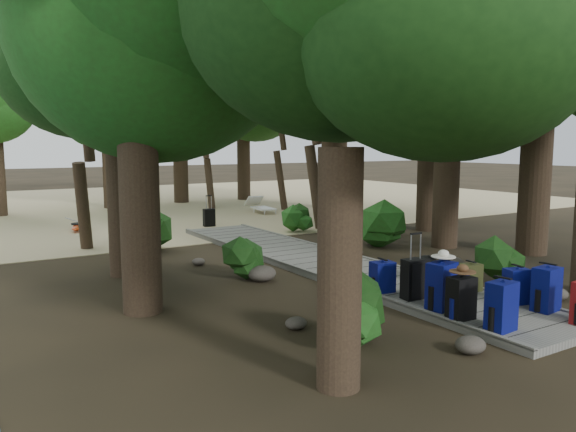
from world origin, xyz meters
TOP-DOWN VIEW (x-y plane):
  - ground at (0.00, 0.00)m, footprint 120.00×120.00m
  - sand_beach at (0.00, 16.00)m, footprint 40.00×22.00m
  - boardwalk at (0.00, 1.00)m, footprint 2.00×12.00m
  - backpack_left_a at (-0.69, -4.25)m, footprint 0.45×0.33m
  - backpack_left_b at (-0.76, -3.58)m, footprint 0.40×0.29m
  - backpack_left_c at (-0.63, -3.06)m, footprint 0.51×0.41m
  - backpack_left_d at (-0.72, -1.76)m, footprint 0.43×0.33m
  - backpack_right_b at (0.73, -4.00)m, footprint 0.46×0.35m
  - backpack_right_c at (0.67, -3.50)m, footprint 0.44×0.36m
  - backpack_right_d at (0.67, -2.55)m, footprint 0.39×0.31m
  - duffel_right_khaki at (0.66, -2.05)m, footprint 0.63×0.71m
  - duffel_right_black at (0.67, -1.61)m, footprint 0.68×0.81m
  - suitcase_on_boardwalk at (-0.54, -2.39)m, footprint 0.47×0.29m
  - lone_suitcase_on_sand at (0.21, 7.94)m, footprint 0.38×0.22m
  - hat_brown at (-0.72, -3.56)m, footprint 0.40×0.40m
  - hat_white at (-0.58, -3.04)m, footprint 0.39×0.39m
  - kayak at (-3.70, 9.38)m, footprint 1.54×3.02m
  - sun_lounger at (3.52, 10.16)m, footprint 0.89×2.04m
  - tree_right_b at (5.24, -0.60)m, footprint 6.07×6.07m
  - tree_right_c at (4.08, 1.21)m, footprint 5.62×5.62m
  - tree_right_d at (5.88, 3.59)m, footprint 5.76×5.76m
  - tree_right_e at (4.48, 6.96)m, footprint 5.26×5.26m
  - tree_right_f at (6.87, 9.65)m, footprint 5.42×5.42m
  - tree_left_a at (-3.63, -4.33)m, footprint 4.30×4.30m
  - tree_left_b at (-4.62, -0.30)m, footprint 5.10×5.10m
  - tree_left_c at (-4.20, 2.46)m, footprint 4.11×4.11m
  - tree_back_a at (-1.16, 15.21)m, footprint 4.81×4.81m
  - tree_back_b at (2.28, 15.83)m, footprint 5.48×5.48m
  - tree_back_c at (5.41, 15.48)m, footprint 5.08×5.08m
  - palm_right_a at (3.24, 5.88)m, footprint 4.78×4.78m
  - palm_right_b at (4.85, 10.97)m, footprint 3.86×3.86m
  - palm_right_c at (2.65, 12.88)m, footprint 4.03×4.03m
  - palm_left_a at (-4.40, 5.93)m, footprint 4.34×4.34m
  - rock_left_a at (-1.51, -4.41)m, footprint 0.42×0.38m
  - rock_left_b at (-2.94, -2.37)m, footprint 0.34×0.30m
  - rock_left_c at (-1.94, 0.48)m, footprint 0.58×0.52m
  - rock_left_d at (-2.44, 2.56)m, footprint 0.30×0.27m
  - rock_right_a at (1.84, -3.49)m, footprint 0.41×0.37m
  - rock_right_b at (2.15, -0.82)m, footprint 0.52×0.47m
  - rock_right_c at (1.39, 1.55)m, footprint 0.28×0.26m
  - rock_right_d at (2.84, 3.89)m, footprint 0.55×0.49m
  - shrub_left_a at (-2.65, -3.45)m, footprint 1.03×1.03m
  - shrub_left_b at (-2.24, 0.95)m, footprint 0.88×0.88m
  - shrub_left_c at (-2.77, 4.87)m, footprint 1.27×1.27m
  - shrub_right_a at (2.01, -2.23)m, footprint 0.90×0.90m
  - shrub_right_b at (2.86, 2.18)m, footprint 1.42×1.42m
  - shrub_right_c at (2.06, 5.31)m, footprint 0.93×0.93m

SIDE VIEW (x-z plane):
  - ground at x=0.00m, z-range 0.00..0.00m
  - sand_beach at x=0.00m, z-range 0.00..0.02m
  - boardwalk at x=0.00m, z-range 0.00..0.12m
  - rock_right_c at x=1.39m, z-range 0.00..0.16m
  - rock_left_d at x=-2.44m, z-range 0.00..0.17m
  - rock_left_b at x=-2.94m, z-range 0.00..0.18m
  - rock_right_a at x=1.84m, z-range 0.00..0.23m
  - rock_left_a at x=-1.51m, z-range 0.00..0.23m
  - rock_right_b at x=2.15m, z-range 0.00..0.29m
  - rock_right_d at x=2.84m, z-range 0.00..0.30m
  - rock_left_c at x=-1.94m, z-range 0.00..0.32m
  - kayak at x=-3.70m, z-range 0.02..0.32m
  - lone_suitcase_on_sand at x=0.21m, z-range 0.02..0.61m
  - duffel_right_khaki at x=0.66m, z-range 0.12..0.52m
  - duffel_right_black at x=0.67m, z-range 0.12..0.55m
  - sun_lounger at x=3.52m, z-range 0.02..0.66m
  - shrub_left_b at x=-2.24m, z-range 0.00..0.79m
  - backpack_right_d at x=0.67m, z-range 0.12..0.67m
  - shrub_right_a at x=2.01m, z-range 0.00..0.81m
  - shrub_right_c at x=2.06m, z-range 0.00..0.84m
  - backpack_left_d at x=-0.72m, z-range 0.12..0.73m
  - backpack_right_c at x=0.67m, z-range 0.12..0.78m
  - shrub_left_a at x=-2.65m, z-range 0.00..0.92m
  - suitcase_on_boardwalk at x=-0.54m, z-range 0.12..0.81m
  - backpack_left_b at x=-0.76m, z-range 0.12..0.84m
  - backpack_right_b at x=0.73m, z-range 0.12..0.90m
  - backpack_left_a at x=-0.69m, z-range 0.12..0.90m
  - backpack_left_c at x=-0.63m, z-range 0.12..0.96m
  - shrub_left_c at x=-2.77m, z-range 0.00..1.14m
  - shrub_right_b at x=2.86m, z-range 0.00..1.28m
  - hat_brown at x=-0.72m, z-range 0.84..0.96m
  - hat_white at x=-0.58m, z-range 0.96..1.09m
  - palm_right_c at x=2.65m, z-range 0.00..6.41m
  - palm_left_a at x=-4.40m, z-range 0.00..6.90m
  - tree_left_c at x=-4.20m, z-range 0.00..7.15m
  - tree_left_a at x=-3.63m, z-range 0.00..7.17m
  - palm_right_b at x=4.85m, z-range 0.00..7.45m
  - palm_right_a at x=3.24m, z-range 0.00..8.14m
  - tree_back_a at x=-1.16m, z-range 0.00..8.33m
  - tree_back_c at x=5.41m, z-range 0.00..9.14m
  - tree_left_b at x=-4.62m, z-range 0.00..9.17m
  - tree_right_e at x=4.48m, z-range 0.00..9.47m
  - tree_right_f at x=6.87m, z-range 0.00..9.68m
  - tree_right_c at x=4.08m, z-range 0.00..9.73m
  - tree_back_b at x=2.28m, z-range 0.00..9.78m
  - tree_right_d at x=5.88m, z-range 0.00..10.56m
  - tree_right_b at x=5.24m, z-range 0.00..10.84m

